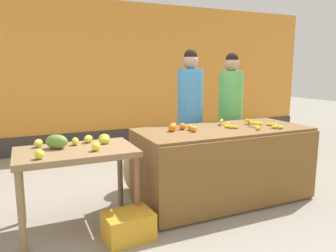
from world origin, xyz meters
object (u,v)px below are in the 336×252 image
(produce_crate, at_px, (128,226))
(vendor_woman_blue_shirt, at_px, (190,117))
(produce_sack, at_px, (135,169))
(vendor_woman_green_shirt, at_px, (230,115))

(produce_crate, bearing_deg, vendor_woman_blue_shirt, 42.78)
(vendor_woman_blue_shirt, xyz_separation_m, produce_sack, (-0.80, -0.02, -0.63))
(vendor_woman_green_shirt, xyz_separation_m, produce_sack, (-1.48, -0.04, -0.61))
(vendor_woman_green_shirt, height_order, produce_sack, vendor_woman_green_shirt)
(vendor_woman_blue_shirt, distance_m, produce_crate, 1.87)
(vendor_woman_green_shirt, distance_m, produce_crate, 2.38)
(vendor_woman_green_shirt, xyz_separation_m, produce_crate, (-1.92, -1.18, -0.77))
(vendor_woman_green_shirt, bearing_deg, produce_sack, -178.31)
(vendor_woman_blue_shirt, bearing_deg, vendor_woman_green_shirt, 1.95)
(produce_crate, xyz_separation_m, produce_sack, (0.44, 1.13, 0.16))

